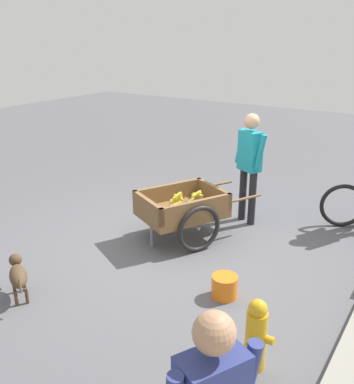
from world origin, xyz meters
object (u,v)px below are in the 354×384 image
vendor_person (250,159)px  fire_hydrant (256,335)px  plastic_bucket (224,286)px  fruit_cart (182,210)px  dog (18,274)px

vendor_person → fire_hydrant: vendor_person is taller
vendor_person → plastic_bucket: size_ratio=5.82×
fruit_cart → plastic_bucket: 1.52m
fire_hydrant → fruit_cart: bearing=-133.2°
dog → plastic_bucket: size_ratio=2.07×
vendor_person → plastic_bucket: bearing=18.4°
vendor_person → dog: vendor_person is taller
vendor_person → fruit_cart: bearing=-25.5°
fruit_cart → dog: bearing=-18.1°
fruit_cart → fire_hydrant: size_ratio=2.71×
plastic_bucket → vendor_person: bearing=-161.6°
fruit_cart → plastic_bucket: bearing=50.7°
vendor_person → fire_hydrant: size_ratio=2.46×
vendor_person → plastic_bucket: 2.26m
fruit_cart → plastic_bucket: size_ratio=6.40×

